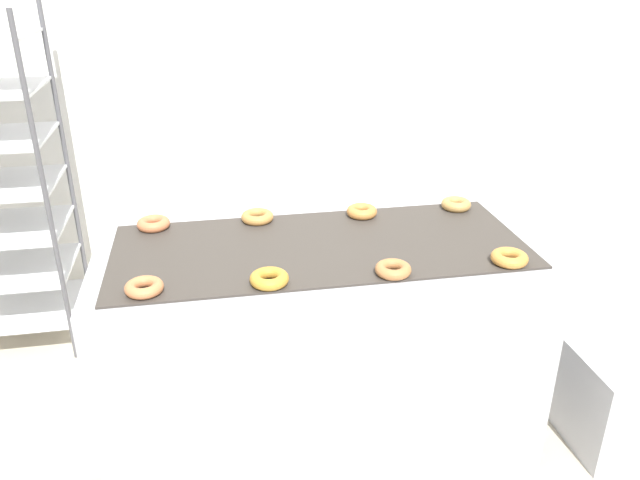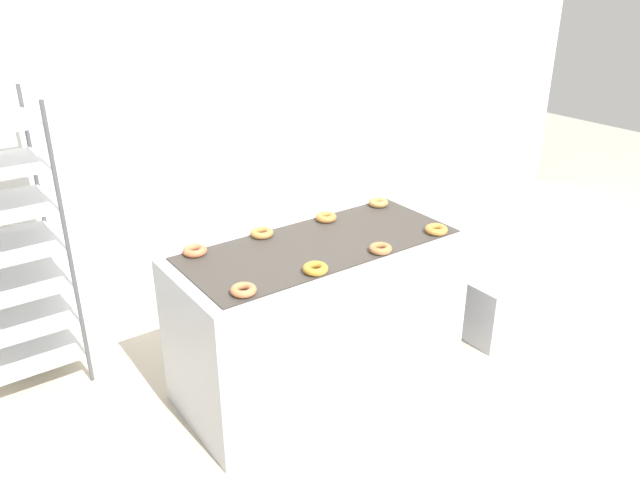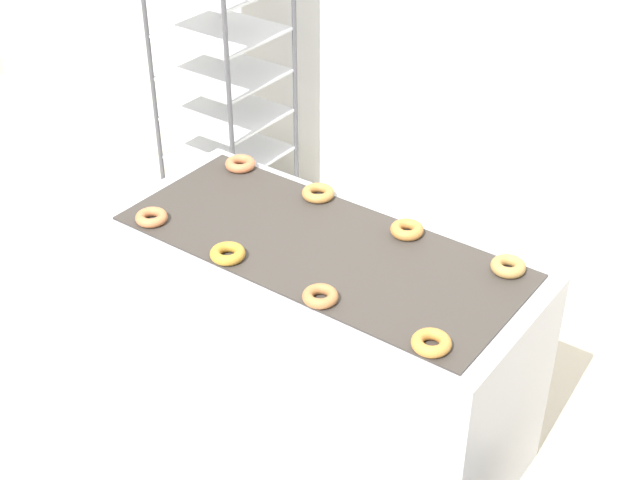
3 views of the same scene
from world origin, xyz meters
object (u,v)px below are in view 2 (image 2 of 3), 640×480
donut_far_midleft (262,233)px  donut_far_midright (326,217)px  donut_near_midleft (315,269)px  donut_near_midright (380,249)px  baking_rack_cart (6,247)px  donut_near_right (436,230)px  donut_near_left (243,290)px  donut_far_left (195,251)px  glaze_bin (485,308)px  donut_far_right (378,203)px  fryer_machine (320,315)px

donut_far_midleft → donut_far_midright: bearing=-3.1°
donut_near_midleft → donut_near_midright: (0.40, -0.01, -0.00)m
baking_rack_cart → donut_near_right: 2.33m
donut_near_midleft → donut_near_right: size_ratio=1.00×
donut_far_midleft → donut_far_midright: (0.41, -0.02, 0.00)m
donut_near_left → donut_far_left: 0.51m
baking_rack_cart → donut_near_midright: size_ratio=13.76×
donut_near_left → donut_near_right: 1.20m
glaze_bin → donut_far_midleft: donut_far_midleft is taller
donut_near_midright → donut_far_left: bearing=146.2°
donut_near_midright → donut_far_midleft: 0.66m
donut_far_midleft → donut_far_right: size_ratio=1.05×
donut_near_midright → baking_rack_cart: bearing=140.2°
donut_far_left → donut_near_left: bearing=-89.9°
donut_near_right → donut_far_midleft: donut_near_right is taller
glaze_bin → donut_near_midright: donut_near_midright is taller
glaze_bin → donut_far_midleft: size_ratio=3.24×
donut_near_left → donut_near_midright: same height
donut_near_left → baking_rack_cart: bearing=120.9°
donut_near_midright → donut_far_midleft: bearing=126.8°
baking_rack_cart → donut_near_midright: bearing=-39.8°
donut_far_left → fryer_machine: bearing=-23.9°
donut_near_midleft → donut_far_right: size_ratio=1.04×
donut_near_midright → donut_far_midright: 0.50m
donut_far_left → donut_far_midright: (0.81, -0.02, 0.00)m
fryer_machine → donut_far_left: (-0.60, 0.26, 0.46)m
donut_near_right → donut_far_midright: (-0.39, 0.50, 0.00)m
donut_far_left → donut_far_right: 1.21m
donut_near_midright → donut_near_right: 0.41m
glaze_bin → donut_far_midleft: (-1.33, 0.50, 0.69)m
donut_near_left → donut_far_left: size_ratio=0.97×
donut_far_midleft → baking_rack_cart: bearing=146.6°
fryer_machine → donut_far_right: 0.80m
donut_near_left → donut_far_midright: donut_far_midright is taller
baking_rack_cart → donut_near_right: size_ratio=13.13×
donut_near_midleft → donut_near_right: same height
donut_near_midleft → donut_far_midleft: 0.52m
donut_near_left → donut_near_right: size_ratio=0.96×
glaze_bin → donut_near_left: 1.85m
donut_near_right → donut_near_left: bearing=179.4°
glaze_bin → donut_far_right: bearing=136.9°
donut_near_midleft → donut_far_left: same height
baking_rack_cart → donut_far_midright: bearing=-26.6°
donut_near_midright → donut_far_midleft: size_ratio=0.94×
donut_near_midright → donut_far_left: donut_far_left is taller
donut_far_midright → donut_far_right: same height
fryer_machine → donut_far_right: size_ratio=13.27×
donut_far_right → donut_far_left: bearing=179.1°
fryer_machine → baking_rack_cart: (-1.35, 1.02, 0.40)m
donut_near_right → donut_far_left: size_ratio=1.01×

